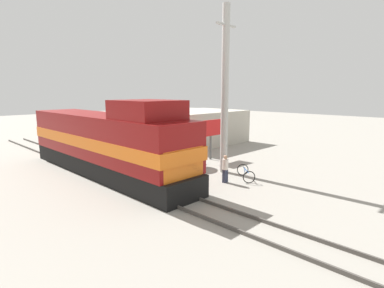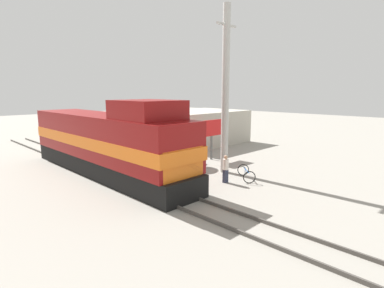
{
  "view_description": "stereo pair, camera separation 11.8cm",
  "coord_description": "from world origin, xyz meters",
  "px_view_note": "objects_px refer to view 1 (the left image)",
  "views": [
    {
      "loc": [
        -9.38,
        -14.34,
        5.23
      ],
      "look_at": [
        1.2,
        -3.91,
        2.61
      ],
      "focal_mm": 28.0,
      "sensor_mm": 36.0,
      "label": 1
    },
    {
      "loc": [
        -9.3,
        -14.43,
        5.23
      ],
      "look_at": [
        1.2,
        -3.91,
        2.61
      ],
      "focal_mm": 28.0,
      "sensor_mm": 36.0,
      "label": 2
    }
  ],
  "objects_px": {
    "billboard_sign": "(211,130)",
    "bicycle": "(246,173)",
    "locomotive": "(108,143)",
    "person_bystander": "(225,168)",
    "utility_pole": "(225,91)",
    "vendor_umbrella": "(181,134)"
  },
  "relations": [
    {
      "from": "utility_pole",
      "to": "vendor_umbrella",
      "type": "height_order",
      "value": "utility_pole"
    },
    {
      "from": "locomotive",
      "to": "bicycle",
      "type": "bearing_deg",
      "value": -51.76
    },
    {
      "from": "locomotive",
      "to": "utility_pole",
      "type": "relative_size",
      "value": 1.47
    },
    {
      "from": "vendor_umbrella",
      "to": "bicycle",
      "type": "distance_m",
      "value": 5.59
    },
    {
      "from": "billboard_sign",
      "to": "bicycle",
      "type": "height_order",
      "value": "billboard_sign"
    },
    {
      "from": "utility_pole",
      "to": "bicycle",
      "type": "bearing_deg",
      "value": -100.28
    },
    {
      "from": "bicycle",
      "to": "locomotive",
      "type": "bearing_deg",
      "value": -9.41
    },
    {
      "from": "vendor_umbrella",
      "to": "bicycle",
      "type": "bearing_deg",
      "value": -85.23
    },
    {
      "from": "locomotive",
      "to": "vendor_umbrella",
      "type": "distance_m",
      "value": 5.09
    },
    {
      "from": "person_bystander",
      "to": "bicycle",
      "type": "distance_m",
      "value": 1.55
    },
    {
      "from": "bicycle",
      "to": "person_bystander",
      "type": "bearing_deg",
      "value": 23.76
    },
    {
      "from": "billboard_sign",
      "to": "bicycle",
      "type": "distance_m",
      "value": 5.96
    },
    {
      "from": "locomotive",
      "to": "person_bystander",
      "type": "xyz_separation_m",
      "value": [
        3.91,
        -6.26,
        -1.19
      ]
    },
    {
      "from": "vendor_umbrella",
      "to": "bicycle",
      "type": "height_order",
      "value": "vendor_umbrella"
    },
    {
      "from": "billboard_sign",
      "to": "bicycle",
      "type": "relative_size",
      "value": 1.75
    },
    {
      "from": "utility_pole",
      "to": "vendor_umbrella",
      "type": "bearing_deg",
      "value": 103.87
    },
    {
      "from": "locomotive",
      "to": "bicycle",
      "type": "distance_m",
      "value": 8.73
    },
    {
      "from": "vendor_umbrella",
      "to": "billboard_sign",
      "type": "bearing_deg",
      "value": -4.25
    },
    {
      "from": "utility_pole",
      "to": "billboard_sign",
      "type": "distance_m",
      "value": 4.76
    },
    {
      "from": "utility_pole",
      "to": "billboard_sign",
      "type": "bearing_deg",
      "value": 54.32
    },
    {
      "from": "locomotive",
      "to": "utility_pole",
      "type": "bearing_deg",
      "value": -39.83
    },
    {
      "from": "locomotive",
      "to": "billboard_sign",
      "type": "relative_size",
      "value": 4.98
    }
  ]
}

